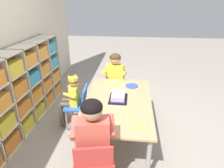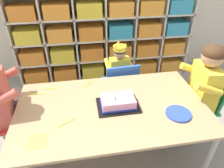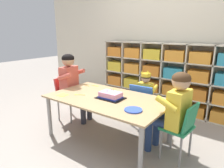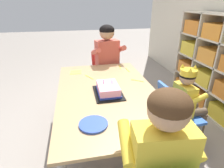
{
  "view_description": "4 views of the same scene",
  "coord_description": "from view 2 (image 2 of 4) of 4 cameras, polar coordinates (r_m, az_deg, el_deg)",
  "views": [
    {
      "loc": [
        -2.28,
        -0.17,
        1.83
      ],
      "look_at": [
        0.03,
        0.08,
        0.8
      ],
      "focal_mm": 30.94,
      "sensor_mm": 36.0,
      "label": 1
    },
    {
      "loc": [
        -0.21,
        -1.25,
        1.63
      ],
      "look_at": [
        0.01,
        0.03,
        0.77
      ],
      "focal_mm": 32.61,
      "sensor_mm": 36.0,
      "label": 2
    },
    {
      "loc": [
        1.49,
        -1.93,
        1.4
      ],
      "look_at": [
        0.03,
        0.06,
        0.74
      ],
      "focal_mm": 32.32,
      "sensor_mm": 36.0,
      "label": 3
    },
    {
      "loc": [
        1.49,
        -0.26,
        1.33
      ],
      "look_at": [
        0.05,
        0.04,
        0.66
      ],
      "focal_mm": 29.48,
      "sensor_mm": 36.0,
      "label": 4
    }
  ],
  "objects": [
    {
      "name": "paper_plate_stack",
      "position": [
        1.65,
        18.11,
        -7.89
      ],
      "size": [
        0.19,
        0.19,
        0.01
      ],
      "primitive_type": "cylinder",
      "color": "blue",
      "rests_on": "activity_table"
    },
    {
      "name": "activity_table",
      "position": [
        1.69,
        -0.05,
        -7.75
      ],
      "size": [
        1.52,
        0.89,
        0.57
      ],
      "color": "tan",
      "rests_on": "ground"
    },
    {
      "name": "fork_near_child_seat",
      "position": [
        1.9,
        -20.26,
        -2.6
      ],
      "size": [
        0.13,
        0.03,
        0.0
      ],
      "rotation": [
        0.0,
        0.0,
        6.16
      ],
      "color": "yellow",
      "rests_on": "activity_table"
    },
    {
      "name": "classroom_chair_adult_side",
      "position": [
        1.97,
        -28.97,
        -8.62
      ],
      "size": [
        0.38,
        0.43,
        0.68
      ],
      "rotation": [
        0.0,
        0.0,
        1.77
      ],
      "color": "red",
      "rests_on": "ground"
    },
    {
      "name": "guest_at_table_side",
      "position": [
        2.0,
        23.01,
        -0.34
      ],
      "size": [
        0.45,
        0.43,
        0.99
      ],
      "rotation": [
        0.0,
        0.0,
        -1.67
      ],
      "color": "yellow",
      "rests_on": "ground"
    },
    {
      "name": "ground",
      "position": [
        2.07,
        -0.05,
        -18.59
      ],
      "size": [
        16.0,
        16.0,
        0.0
      ],
      "primitive_type": "plane",
      "color": "gray"
    },
    {
      "name": "classroom_chair_blue",
      "position": [
        2.26,
        2.42,
        0.39
      ],
      "size": [
        0.4,
        0.34,
        0.65
      ],
      "rotation": [
        0.0,
        0.0,
        3.2
      ],
      "color": "blue",
      "rests_on": "ground"
    },
    {
      "name": "fork_beside_plate_stack",
      "position": [
        1.91,
        -6.89,
        -0.25
      ],
      "size": [
        0.1,
        0.11,
        0.0
      ],
      "rotation": [
        0.0,
        0.0,
        0.9
      ],
      "color": "yellow",
      "rests_on": "activity_table"
    },
    {
      "name": "classroom_chair_guest_side",
      "position": [
        2.16,
        24.45,
        -4.77
      ],
      "size": [
        0.34,
        0.35,
        0.66
      ],
      "rotation": [
        0.0,
        0.0,
        -1.67
      ],
      "color": "#238451",
      "rests_on": "ground"
    },
    {
      "name": "paper_napkin_square",
      "position": [
        1.48,
        -20.17,
        -14.77
      ],
      "size": [
        0.13,
        0.13,
        0.0
      ],
      "primitive_type": "cube",
      "rotation": [
        0.0,
        0.0,
        -0.06
      ],
      "color": "#F4DB4C",
      "rests_on": "activity_table"
    },
    {
      "name": "child_with_crown",
      "position": [
        2.28,
        1.79,
        4.59
      ],
      "size": [
        0.31,
        0.31,
        0.84
      ],
      "rotation": [
        0.0,
        0.0,
        3.2
      ],
      "color": "yellow",
      "rests_on": "ground"
    },
    {
      "name": "storage_cubby_shelf",
      "position": [
        2.93,
        -1.95,
        12.34
      ],
      "size": [
        2.42,
        0.32,
        1.2
      ],
      "color": "beige",
      "rests_on": "ground"
    },
    {
      "name": "birthday_cake_on_tray",
      "position": [
        1.63,
        1.68,
        -5.11
      ],
      "size": [
        0.34,
        0.25,
        0.12
      ],
      "color": "black",
      "rests_on": "activity_table"
    },
    {
      "name": "fork_by_napkin",
      "position": [
        1.92,
        -16.27,
        -1.19
      ],
      "size": [
        0.13,
        0.02,
        0.0
      ],
      "rotation": [
        0.0,
        0.0,
        3.16
      ],
      "color": "yellow",
      "rests_on": "activity_table"
    },
    {
      "name": "adult_helper_seated",
      "position": [
        1.83,
        -27.49,
        -2.96
      ],
      "size": [
        0.46,
        0.44,
        1.06
      ],
      "rotation": [
        0.0,
        0.0,
        1.77
      ],
      "color": "#D15647",
      "rests_on": "ground"
    },
    {
      "name": "fork_scattered_mid_table",
      "position": [
        1.54,
        -13.09,
        -10.71
      ],
      "size": [
        0.13,
        0.08,
        0.0
      ],
      "rotation": [
        0.0,
        0.0,
        0.51
      ],
      "color": "yellow",
      "rests_on": "activity_table"
    }
  ]
}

